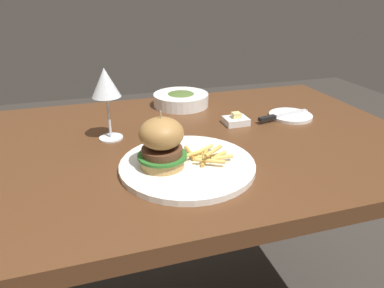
# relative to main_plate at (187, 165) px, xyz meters

# --- Properties ---
(dining_table) EXTENTS (1.31, 0.80, 0.74)m
(dining_table) POSITION_rel_main_plate_xyz_m (0.02, 0.16, -0.10)
(dining_table) COLOR #56331C
(dining_table) RESTS_ON ground
(main_plate) EXTENTS (0.31, 0.31, 0.01)m
(main_plate) POSITION_rel_main_plate_xyz_m (0.00, 0.00, 0.00)
(main_plate) COLOR white
(main_plate) RESTS_ON dining_table
(burger_sandwich) EXTENTS (0.11, 0.11, 0.13)m
(burger_sandwich) POSITION_rel_main_plate_xyz_m (-0.06, 0.00, 0.06)
(burger_sandwich) COLOR tan
(burger_sandwich) RESTS_ON main_plate
(fries_pile) EXTENTS (0.13, 0.12, 0.03)m
(fries_pile) POSITION_rel_main_plate_xyz_m (0.04, 0.00, 0.02)
(fries_pile) COLOR gold
(fries_pile) RESTS_ON main_plate
(wine_glass) EXTENTS (0.08, 0.08, 0.19)m
(wine_glass) POSITION_rel_main_plate_xyz_m (-0.15, 0.22, 0.14)
(wine_glass) COLOR silver
(wine_glass) RESTS_ON dining_table
(bread_plate) EXTENTS (0.13, 0.13, 0.01)m
(bread_plate) POSITION_rel_main_plate_xyz_m (0.40, 0.22, -0.00)
(bread_plate) COLOR white
(bread_plate) RESTS_ON dining_table
(table_knife) EXTENTS (0.19, 0.06, 0.01)m
(table_knife) POSITION_rel_main_plate_xyz_m (0.36, 0.21, 0.01)
(table_knife) COLOR silver
(table_knife) RESTS_ON bread_plate
(butter_dish) EXTENTS (0.07, 0.06, 0.04)m
(butter_dish) POSITION_rel_main_plate_xyz_m (0.22, 0.22, 0.00)
(butter_dish) COLOR white
(butter_dish) RESTS_ON dining_table
(soup_bowl) EXTENTS (0.19, 0.19, 0.05)m
(soup_bowl) POSITION_rel_main_plate_xyz_m (0.10, 0.44, 0.02)
(soup_bowl) COLOR white
(soup_bowl) RESTS_ON dining_table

